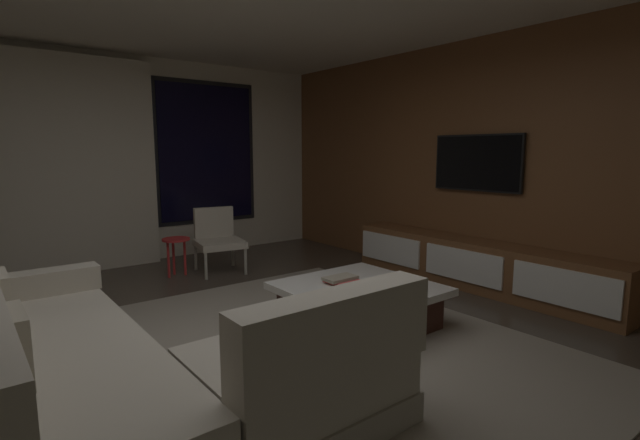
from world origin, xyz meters
TOP-DOWN VIEW (x-y plane):
  - floor at (0.00, 0.00)m, footprint 9.20×9.20m
  - back_wall_with_window at (-0.06, 3.62)m, footprint 6.60×0.30m
  - media_wall at (3.06, 0.00)m, footprint 0.12×7.80m
  - area_rug at (0.35, -0.10)m, footprint 3.20×3.80m
  - sectional_couch at (-0.97, -0.21)m, footprint 1.98×2.50m
  - coffee_table at (1.01, 0.04)m, footprint 1.16×1.16m
  - book_stack_on_coffee_table at (0.95, 0.20)m, footprint 0.29×0.21m
  - accent_chair_near_window at (0.91, 2.49)m, footprint 0.63×0.65m
  - side_stool at (0.40, 2.56)m, footprint 0.32×0.32m
  - media_console at (2.77, 0.05)m, footprint 0.46×3.10m
  - mounted_tv at (2.95, 0.25)m, footprint 0.05×1.07m

SIDE VIEW (x-z plane):
  - floor at x=0.00m, z-range 0.00..0.00m
  - area_rug at x=0.35m, z-range 0.00..0.01m
  - coffee_table at x=1.01m, z-range 0.01..0.37m
  - media_console at x=2.77m, z-range -0.01..0.51m
  - sectional_couch at x=-0.97m, z-range -0.12..0.70m
  - side_stool at x=0.40m, z-range 0.14..0.60m
  - book_stack_on_coffee_table at x=0.95m, z-range 0.36..0.41m
  - accent_chair_near_window at x=0.91m, z-range 0.04..0.82m
  - back_wall_with_window at x=-0.06m, z-range -0.01..2.69m
  - media_wall at x=3.06m, z-range 0.00..2.70m
  - mounted_tv at x=2.95m, z-range 1.04..1.66m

